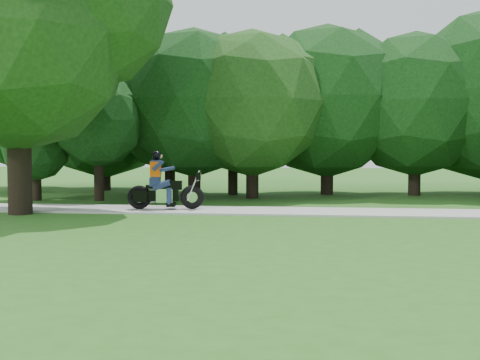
{
  "coord_description": "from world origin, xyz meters",
  "views": [
    {
      "loc": [
        -1.93,
        -9.88,
        1.9
      ],
      "look_at": [
        -3.64,
        3.18,
        1.21
      ],
      "focal_mm": 45.0,
      "sensor_mm": 36.0,
      "label": 1
    }
  ],
  "objects": [
    {
      "name": "walkway",
      "position": [
        0.0,
        8.0,
        0.03
      ],
      "size": [
        60.0,
        2.2,
        0.06
      ],
      "primitive_type": "cube",
      "color": "#ACACA7",
      "rests_on": "ground"
    },
    {
      "name": "big_tree_west",
      "position": [
        -10.54,
        6.85,
        5.76
      ],
      "size": [
        8.64,
        6.56,
        9.96
      ],
      "color": "black",
      "rests_on": "ground"
    },
    {
      "name": "ground",
      "position": [
        0.0,
        0.0,
        0.0
      ],
      "size": [
        100.0,
        100.0,
        0.0
      ],
      "primitive_type": "plane",
      "color": "#2C601B",
      "rests_on": "ground"
    },
    {
      "name": "tree_line",
      "position": [
        0.62,
        14.8,
        3.68
      ],
      "size": [
        39.93,
        11.41,
        7.73
      ],
      "color": "black",
      "rests_on": "ground"
    },
    {
      "name": "touring_motorcycle",
      "position": [
        -6.68,
        7.89,
        0.71
      ],
      "size": [
        2.33,
        0.95,
        1.78
      ],
      "rotation": [
        0.0,
        0.0,
        0.17
      ],
      "color": "black",
      "rests_on": "walkway"
    }
  ]
}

